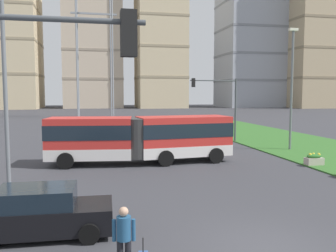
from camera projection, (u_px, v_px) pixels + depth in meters
ground_plane at (263, 247)px, 10.64m from camera, size 260.00×260.00×0.00m
articulated_bus at (141, 138)px, 23.28m from camera, size 12.04×3.33×3.00m
car_silver_hatch at (79, 135)px, 32.61m from camera, size 4.59×2.45×1.58m
car_black_sedan at (41, 213)px, 11.39m from camera, size 4.47×2.17×1.58m
pedestrian_crossing at (124, 236)px, 8.92m from camera, size 0.57×0.36×1.74m
flower_planter_3 at (314, 159)px, 22.42m from camera, size 1.10×0.56×0.74m
traffic_light_near_left at (5, 119)px, 6.03m from camera, size 3.64×0.28×5.98m
traffic_light_far_right at (220, 98)px, 33.09m from camera, size 4.46×0.28×5.88m
streetlight_left at (5, 84)px, 15.35m from camera, size 0.70×0.28×8.97m
streetlight_median at (292, 84)px, 28.22m from camera, size 0.70×0.28×9.55m
apartment_tower_west at (3, 44)px, 105.16m from camera, size 20.53×20.07×37.88m
apartment_tower_westcentre at (92, 40)px, 111.56m from camera, size 17.73×16.42×41.97m
apartment_tower_centre at (160, 20)px, 110.18m from camera, size 14.69×14.87×53.67m
apartment_tower_eastcentre at (250, 44)px, 117.10m from camera, size 18.91×17.37×40.98m
apartment_tower_east at (308, 23)px, 112.31m from camera, size 14.31×18.95×52.50m
transmission_pylon at (94, 31)px, 63.56m from camera, size 9.00×6.24×28.19m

